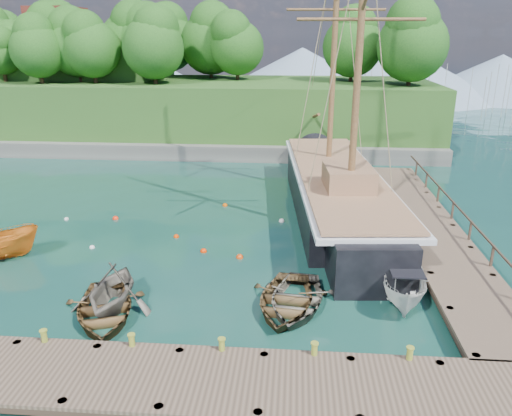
# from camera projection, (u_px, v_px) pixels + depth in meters

# --- Properties ---
(ground) EXTENTS (160.00, 160.00, 0.00)m
(ground) POSITION_uv_depth(u_px,v_px,m) (193.00, 289.00, 21.42)
(ground) COLOR #173E39
(ground) RESTS_ON ground
(dock_near) EXTENTS (20.00, 3.20, 1.10)m
(dock_near) POSITION_uv_depth(u_px,v_px,m) (215.00, 383.00, 15.02)
(dock_near) COLOR #493A2D
(dock_near) RESTS_ON ground
(dock_east) EXTENTS (3.20, 24.00, 1.10)m
(dock_east) POSITION_uv_depth(u_px,v_px,m) (428.00, 227.00, 26.99)
(dock_east) COLOR #493A2D
(dock_east) RESTS_ON ground
(bollard_0) EXTENTS (0.26, 0.26, 0.45)m
(bollard_0) POSITION_uv_depth(u_px,v_px,m) (47.00, 357.00, 16.93)
(bollard_0) COLOR olive
(bollard_0) RESTS_ON ground
(bollard_1) EXTENTS (0.26, 0.26, 0.45)m
(bollard_1) POSITION_uv_depth(u_px,v_px,m) (134.00, 361.00, 16.70)
(bollard_1) COLOR olive
(bollard_1) RESTS_ON ground
(bollard_2) EXTENTS (0.26, 0.26, 0.45)m
(bollard_2) POSITION_uv_depth(u_px,v_px,m) (222.00, 365.00, 16.48)
(bollard_2) COLOR olive
(bollard_2) RESTS_ON ground
(bollard_3) EXTENTS (0.26, 0.26, 0.45)m
(bollard_3) POSITION_uv_depth(u_px,v_px,m) (313.00, 370.00, 16.25)
(bollard_3) COLOR olive
(bollard_3) RESTS_ON ground
(bollard_4) EXTENTS (0.26, 0.26, 0.45)m
(bollard_4) POSITION_uv_depth(u_px,v_px,m) (407.00, 375.00, 16.03)
(bollard_4) COLOR olive
(bollard_4) RESTS_ON ground
(rowboat_0) EXTENTS (4.38, 5.18, 0.91)m
(rowboat_0) POSITION_uv_depth(u_px,v_px,m) (105.00, 318.00, 19.23)
(rowboat_0) COLOR brown
(rowboat_0) RESTS_ON ground
(rowboat_1) EXTENTS (3.33, 3.83, 1.98)m
(rowboat_1) POSITION_uv_depth(u_px,v_px,m) (114.00, 308.00, 19.94)
(rowboat_1) COLOR #686156
(rowboat_1) RESTS_ON ground
(rowboat_2) EXTENTS (3.72, 4.82, 0.92)m
(rowboat_2) POSITION_uv_depth(u_px,v_px,m) (285.00, 308.00, 19.89)
(rowboat_2) COLOR #4F3B21
(rowboat_2) RESTS_ON ground
(rowboat_3) EXTENTS (3.67, 4.72, 0.90)m
(rowboat_3) POSITION_uv_depth(u_px,v_px,m) (296.00, 307.00, 19.99)
(rowboat_3) COLOR #5E584C
(rowboat_3) RESTS_ON ground
(cabin_boat_white) EXTENTS (2.31, 4.66, 1.73)m
(cabin_boat_white) POSITION_uv_depth(u_px,v_px,m) (403.00, 301.00, 20.43)
(cabin_boat_white) COLOR silver
(cabin_boat_white) RESTS_ON ground
(schooner) EXTENTS (6.60, 27.33, 19.98)m
(schooner) POSITION_uv_depth(u_px,v_px,m) (337.00, 196.00, 29.99)
(schooner) COLOR black
(schooner) RESTS_ON ground
(mooring_buoy_0) EXTENTS (0.28, 0.28, 0.28)m
(mooring_buoy_0) POSITION_uv_depth(u_px,v_px,m) (92.00, 248.00, 25.45)
(mooring_buoy_0) COLOR silver
(mooring_buoy_0) RESTS_ON ground
(mooring_buoy_1) EXTENTS (0.30, 0.30, 0.30)m
(mooring_buoy_1) POSITION_uv_depth(u_px,v_px,m) (176.00, 237.00, 26.80)
(mooring_buoy_1) COLOR #F43800
(mooring_buoy_1) RESTS_ON ground
(mooring_buoy_2) EXTENTS (0.33, 0.33, 0.33)m
(mooring_buoy_2) POSITION_uv_depth(u_px,v_px,m) (204.00, 252.00, 25.01)
(mooring_buoy_2) COLOR #F12E00
(mooring_buoy_2) RESTS_ON ground
(mooring_buoy_3) EXTENTS (0.33, 0.33, 0.33)m
(mooring_buoy_3) POSITION_uv_depth(u_px,v_px,m) (282.00, 222.00, 29.00)
(mooring_buoy_3) COLOR silver
(mooring_buoy_3) RESTS_ON ground
(mooring_buoy_4) EXTENTS (0.34, 0.34, 0.34)m
(mooring_buoy_4) POSITION_uv_depth(u_px,v_px,m) (116.00, 219.00, 29.40)
(mooring_buoy_4) COLOR #FA280B
(mooring_buoy_4) RESTS_ON ground
(mooring_buoy_5) EXTENTS (0.31, 0.31, 0.31)m
(mooring_buoy_5) POSITION_uv_depth(u_px,v_px,m) (225.00, 206.00, 31.64)
(mooring_buoy_5) COLOR #D44F03
(mooring_buoy_5) RESTS_ON ground
(mooring_buoy_6) EXTENTS (0.27, 0.27, 0.27)m
(mooring_buoy_6) POSITION_uv_depth(u_px,v_px,m) (67.00, 220.00, 29.30)
(mooring_buoy_6) COLOR silver
(mooring_buoy_6) RESTS_ON ground
(mooring_buoy_7) EXTENTS (0.36, 0.36, 0.36)m
(mooring_buoy_7) POSITION_uv_depth(u_px,v_px,m) (240.00, 258.00, 24.34)
(mooring_buoy_7) COLOR #D43D0B
(mooring_buoy_7) RESTS_ON ground
(headland) EXTENTS (51.00, 19.31, 12.90)m
(headland) POSITION_uv_depth(u_px,v_px,m) (126.00, 84.00, 50.03)
(headland) COLOR #474744
(headland) RESTS_ON ground
(distant_ridge) EXTENTS (117.00, 40.00, 10.00)m
(distant_ridge) POSITION_uv_depth(u_px,v_px,m) (298.00, 70.00, 85.45)
(distant_ridge) COLOR #728CA5
(distant_ridge) RESTS_ON ground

